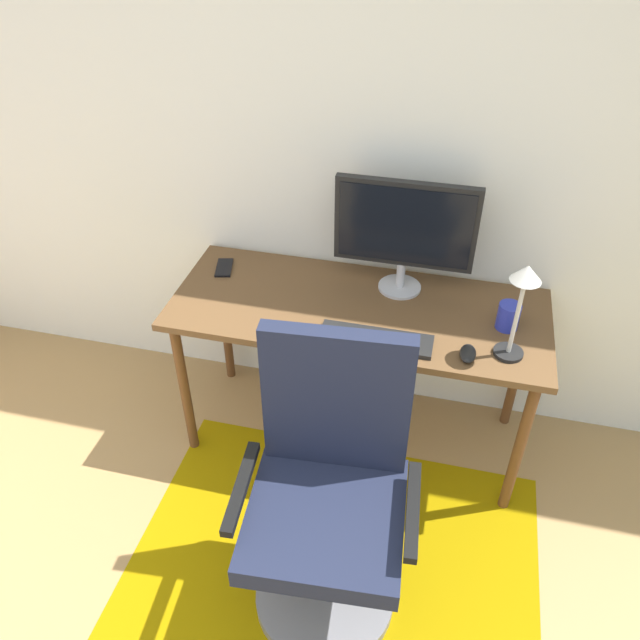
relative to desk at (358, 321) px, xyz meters
The scene contains 10 objects.
wall_back 0.73m from the desk, 96.84° to the left, with size 6.00×0.10×2.60m, color silver.
area_rug 1.00m from the desk, 85.28° to the right, with size 1.57×1.30×0.01m, color #876A02.
desk is the anchor object (origin of this frame).
monitor 0.43m from the desk, 49.59° to the left, with size 0.56×0.18×0.49m.
keyboard 0.24m from the desk, 62.34° to the right, with size 0.43×0.13×0.02m, color black.
computer_mouse 0.51m from the desk, 25.36° to the right, with size 0.06×0.10×0.03m, color black.
coffee_cup 0.60m from the desk, ahead, with size 0.09×0.09×0.11m, color #2832A4.
cell_phone 0.65m from the desk, 167.70° to the left, with size 0.07×0.14×0.01m, color black.
desk_lamp 0.71m from the desk, 15.15° to the right, with size 0.11×0.11×0.39m.
office_chair 0.80m from the desk, 85.87° to the right, with size 0.62×0.55×1.11m.
Camera 1 is at (0.38, -0.23, 2.28)m, focal length 35.54 mm.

